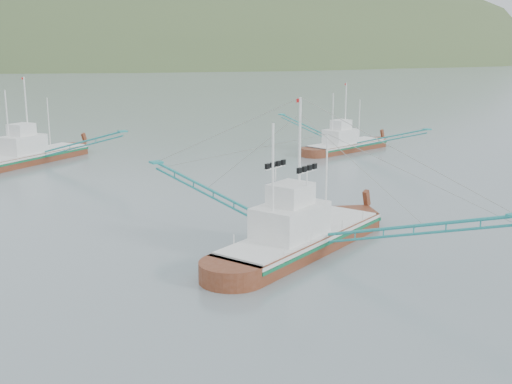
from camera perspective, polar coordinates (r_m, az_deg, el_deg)
ground at (r=38.44m, az=4.65°, el=-6.37°), size 1200.00×1200.00×0.00m
main_boat at (r=40.34m, az=4.08°, el=-2.29°), size 14.53×24.55×10.38m
bg_boat_right at (r=79.72m, az=8.02°, el=4.80°), size 12.58×21.70×8.92m
bg_boat_far at (r=75.33m, az=-19.33°, el=4.14°), size 17.58×22.66×10.11m
headland_right at (r=528.66m, az=-1.44°, el=11.51°), size 684.00×432.00×306.00m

